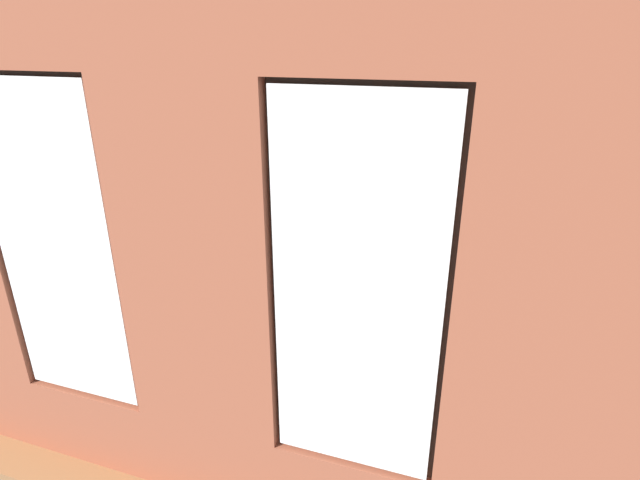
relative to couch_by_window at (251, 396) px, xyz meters
name	(u,v)px	position (x,y,z in m)	size (l,w,h in m)	color
ground_plane	(332,311)	(-0.03, -2.13, -0.38)	(6.42, 6.32, 0.10)	#99663D
brick_wall_with_windows	(194,265)	(-0.03, 0.65, 1.46)	(5.82, 0.30, 3.60)	#9E5138
white_wall_right	(103,147)	(2.83, -1.93, 1.47)	(0.10, 5.32, 3.60)	silver
couch_by_window	(251,396)	(0.00, 0.00, 0.00)	(1.85, 0.87, 0.80)	black
couch_left	(536,340)	(-2.24, -1.59, 0.00)	(0.91, 1.95, 0.80)	black
coffee_table	(322,285)	(0.05, -1.97, 0.03)	(1.30, 0.79, 0.41)	olive
cup_ceramic	(312,272)	(0.21, -2.07, 0.13)	(0.08, 0.08, 0.10)	#4C4C51
candle_jar	(287,277)	(0.44, -1.85, 0.14)	(0.08, 0.08, 0.11)	#B7333D
table_plant_small	(356,273)	(-0.31, -2.11, 0.19)	(0.11, 0.11, 0.19)	#47423D
remote_gray	(322,281)	(0.05, -1.97, 0.09)	(0.05, 0.17, 0.02)	#59595B
remote_black	(327,286)	(-0.05, -1.85, 0.09)	(0.05, 0.17, 0.02)	black
media_console	(148,260)	(2.53, -2.08, -0.05)	(1.10, 0.42, 0.56)	black
tv_flatscreen	(141,215)	(2.53, -2.08, 0.58)	(1.00, 0.20, 0.69)	black
papasan_chair	(348,223)	(0.26, -3.85, 0.12)	(1.16, 1.16, 0.71)	olive
potted_plant_beside_window_right	(37,338)	(2.08, 0.10, 0.17)	(0.93, 0.79, 1.35)	brown
potted_plant_foreground_right	(240,188)	(2.24, -4.24, 0.37)	(0.89, 0.95, 1.14)	gray
potted_plant_corner_far_left	(584,457)	(-2.39, 0.10, 0.23)	(0.69, 0.75, 1.31)	beige
potted_plant_near_tv	(130,274)	(1.97, -1.08, 0.29)	(1.00, 0.95, 1.25)	#47423D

